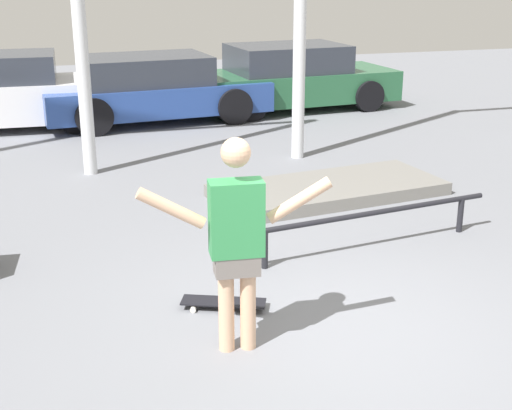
# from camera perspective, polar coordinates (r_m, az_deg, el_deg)

# --- Properties ---
(ground_plane) EXTENTS (36.00, 36.00, 0.00)m
(ground_plane) POSITION_cam_1_polar(r_m,az_deg,el_deg) (6.34, 6.15, -10.00)
(ground_plane) COLOR slate
(skateboarder) EXTENTS (1.55, 0.25, 1.80)m
(skateboarder) POSITION_cam_1_polar(r_m,az_deg,el_deg) (5.62, -1.57, -2.49)
(skateboarder) COLOR #DBAD89
(skateboarder) RESTS_ON ground_plane
(skateboard) EXTENTS (0.80, 0.49, 0.08)m
(skateboard) POSITION_cam_1_polar(r_m,az_deg,el_deg) (6.66, -2.62, -7.77)
(skateboard) COLOR black
(skateboard) RESTS_ON ground_plane
(manual_pad) EXTENTS (3.29, 1.74, 0.17)m
(manual_pad) POSITION_cam_1_polar(r_m,az_deg,el_deg) (9.84, 5.80, 1.24)
(manual_pad) COLOR slate
(manual_pad) RESTS_ON ground_plane
(grind_rail) EXTENTS (3.10, 0.50, 0.45)m
(grind_rail) POSITION_cam_1_polar(r_m,az_deg,el_deg) (7.98, 9.07, -1.06)
(grind_rail) COLOR black
(grind_rail) RESTS_ON ground_plane
(parked_car_white) EXTENTS (4.06, 1.95, 1.42)m
(parked_car_white) POSITION_cam_1_polar(r_m,az_deg,el_deg) (14.59, -19.50, 8.47)
(parked_car_white) COLOR white
(parked_car_white) RESTS_ON ground_plane
(parked_car_blue) EXTENTS (4.57, 2.28, 1.31)m
(parked_car_blue) POSITION_cam_1_polar(r_m,az_deg,el_deg) (14.53, -8.31, 9.15)
(parked_car_blue) COLOR #284793
(parked_car_blue) RESTS_ON ground_plane
(parked_car_green) EXTENTS (4.48, 2.28, 1.38)m
(parked_car_green) POSITION_cam_1_polar(r_m,az_deg,el_deg) (15.69, 2.92, 10.12)
(parked_car_green) COLOR #28603D
(parked_car_green) RESTS_ON ground_plane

